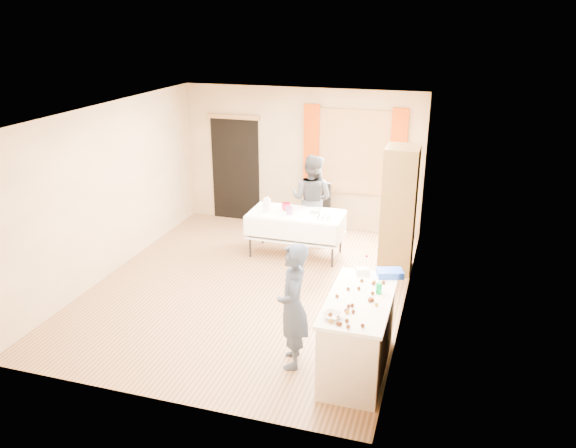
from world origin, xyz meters
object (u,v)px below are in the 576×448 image
(chair, at_px, (317,218))
(girl, at_px, (293,306))
(cabinet, at_px, (399,210))
(woman, at_px, (312,199))
(counter, at_px, (358,334))
(party_table, at_px, (296,230))

(chair, xyz_separation_m, girl, (0.75, -4.13, 0.47))
(cabinet, height_order, woman, cabinet)
(counter, bearing_deg, cabinet, 87.99)
(cabinet, distance_m, counter, 2.90)
(chair, bearing_deg, party_table, -81.08)
(cabinet, relative_size, counter, 1.36)
(chair, height_order, girl, girl)
(party_table, bearing_deg, chair, 85.16)
(cabinet, height_order, chair, cabinet)
(party_table, height_order, girl, girl)
(cabinet, relative_size, girl, 1.33)
(counter, xyz_separation_m, party_table, (-1.57, 2.94, -0.01))
(counter, xyz_separation_m, woman, (-1.47, 3.57, 0.34))
(woman, bearing_deg, chair, -79.71)
(chair, distance_m, girl, 4.23)
(counter, relative_size, chair, 1.57)
(chair, height_order, woman, woman)
(woman, bearing_deg, cabinet, 164.28)
(cabinet, relative_size, chair, 2.13)
(party_table, relative_size, woman, 0.98)
(party_table, height_order, chair, chair)
(cabinet, distance_m, party_table, 1.76)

